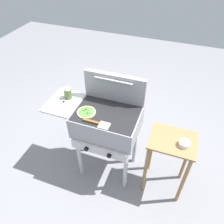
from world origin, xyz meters
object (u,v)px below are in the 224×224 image
pizza_veggie (86,112)px  spatula (96,123)px  sauce_jar (68,93)px  grill (106,123)px  prep_table (169,154)px  topping_bowl_near (184,144)px

pizza_veggie → spatula: (0.15, -0.11, -0.00)m
sauce_jar → grill: bearing=-10.5°
prep_table → spatula: bearing=-165.5°
grill → spatula: 0.23m
pizza_veggie → topping_bowl_near: (0.95, 0.04, -0.13)m
sauce_jar → topping_bowl_near: size_ratio=1.15×
sauce_jar → prep_table: sauce_jar is taller
grill → spatula: spatula is taller
spatula → prep_table: spatula is taller
pizza_veggie → grill: bearing=21.9°
sauce_jar → topping_bowl_near: bearing=-5.3°
grill → prep_table: bearing=0.4°
grill → sauce_jar: (-0.45, 0.08, 0.20)m
sauce_jar → spatula: 0.50m
pizza_veggie → spatula: bearing=-35.3°
pizza_veggie → topping_bowl_near: pizza_veggie is taller
pizza_veggie → prep_table: (0.85, 0.07, -0.37)m
topping_bowl_near → sauce_jar: bearing=174.7°
pizza_veggie → topping_bowl_near: bearing=2.4°
pizza_veggie → prep_table: size_ratio=0.24×
grill → pizza_veggie: 0.24m
sauce_jar → spatula: size_ratio=0.46×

